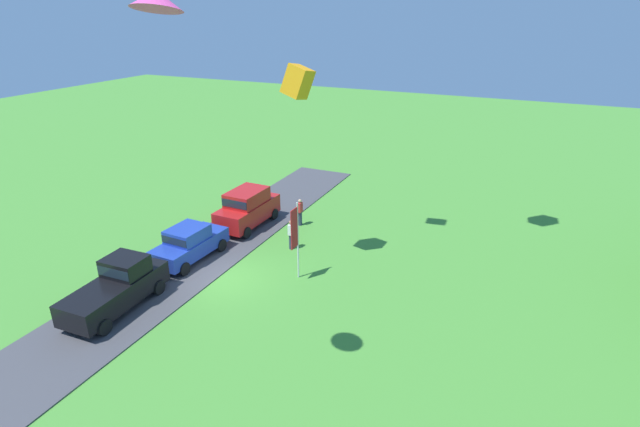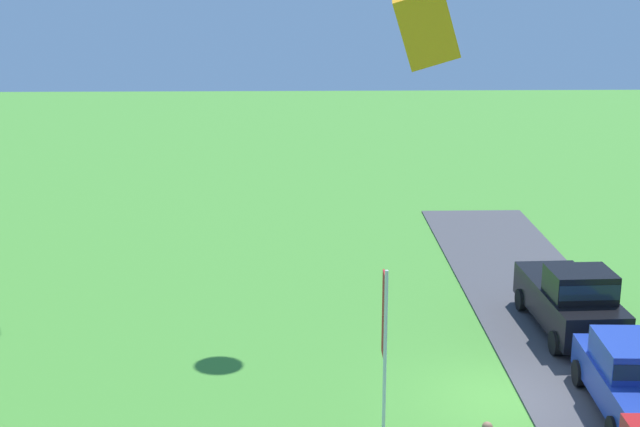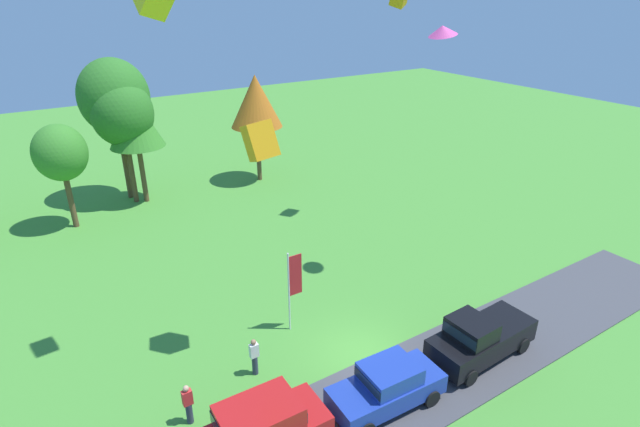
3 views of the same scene
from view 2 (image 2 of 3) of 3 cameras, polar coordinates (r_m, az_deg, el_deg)
name	(u,v)px [view 2 (image 2 of 3)]	position (r m, az deg, el deg)	size (l,w,h in m)	color
ground_plane	(506,399)	(23.26, 11.79, -11.55)	(120.00, 120.00, 0.00)	#478E33
pavement_strip	(607,397)	(23.95, 17.89, -11.09)	(36.00, 4.40, 0.06)	#424247
car_sedan_by_flagpole	(633,375)	(22.85, 19.42, -9.75)	(4.48, 2.11, 1.84)	#1E389E
car_pickup_far_end	(571,299)	(27.13, 15.79, -5.30)	(5.07, 2.19, 2.14)	black
flag_banner	(384,328)	(20.39, 4.14, -7.34)	(0.71, 0.08, 4.01)	silver
kite_box_high_left	(426,26)	(17.43, 6.79, 11.85)	(0.96, 0.96, 1.34)	orange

